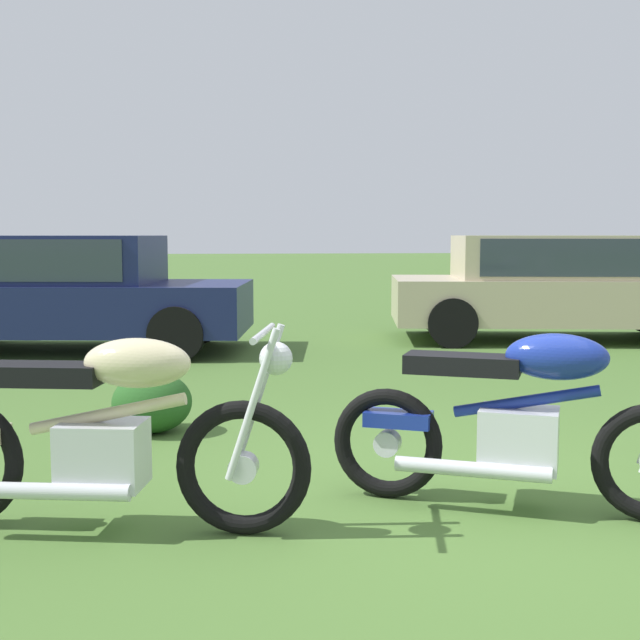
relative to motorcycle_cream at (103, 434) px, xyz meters
The scene contains 6 objects.
ground_plane 2.12m from the motorcycle_cream, ahead, with size 120.00×120.00×0.00m, color #476B2D.
motorcycle_cream is the anchor object (origin of this frame).
motorcycle_blue 2.12m from the motorcycle_cream, ahead, with size 1.83×1.08×1.02m.
car_navy 6.75m from the motorcycle_cream, 100.60° to the left, with size 4.56×2.49×1.43m.
car_beige 8.66m from the motorcycle_cream, 53.20° to the left, with size 4.71×2.56×1.43m.
shrub_low 2.09m from the motorcycle_cream, 87.41° to the left, with size 0.58×0.56×0.45m.
Camera 1 is at (-1.53, -4.35, 1.44)m, focal length 47.65 mm.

